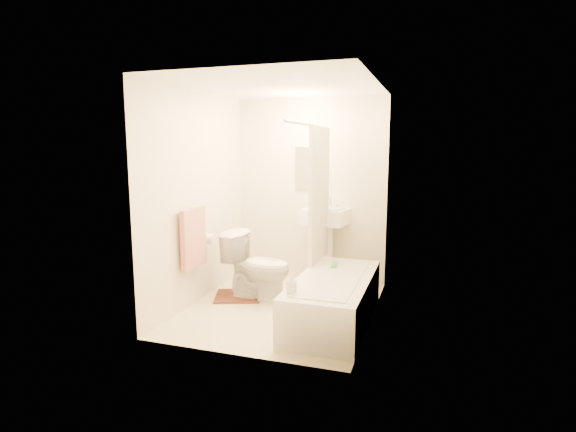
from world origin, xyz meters
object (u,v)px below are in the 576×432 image
(toilet, at_px, (258,267))
(bathtub, at_px, (334,300))
(soap_bottle, at_px, (292,285))
(sink, at_px, (326,243))
(bath_mat, at_px, (243,296))

(toilet, height_order, bathtub, toilet)
(soap_bottle, bearing_deg, sink, 94.02)
(bathtub, bearing_deg, sink, 107.21)
(sink, bearing_deg, toilet, -116.44)
(bathtub, bearing_deg, toilet, 158.35)
(bathtub, bearing_deg, soap_bottle, -113.39)
(bathtub, xyz_separation_m, soap_bottle, (-0.26, -0.60, 0.32))
(sink, relative_size, bath_mat, 1.63)
(toilet, relative_size, bathtub, 0.49)
(sink, height_order, bathtub, sink)
(sink, xyz_separation_m, bath_mat, (-0.80, -0.85, -0.53))
(sink, distance_m, soap_bottle, 1.86)
(toilet, xyz_separation_m, bathtub, (0.99, -0.39, -0.16))
(toilet, bearing_deg, bath_mat, 91.47)
(bathtub, xyz_separation_m, bath_mat, (-1.19, 0.41, -0.22))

